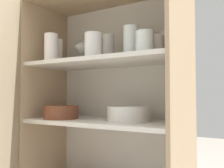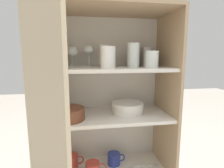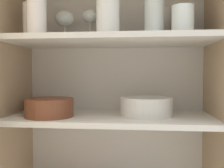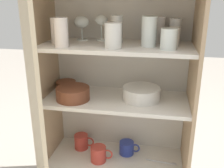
{
  "view_description": "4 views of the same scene",
  "coord_description": "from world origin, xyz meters",
  "views": [
    {
      "loc": [
        0.73,
        -0.93,
        0.76
      ],
      "look_at": [
        0.03,
        0.21,
        0.81
      ],
      "focal_mm": 42.0,
      "sensor_mm": 36.0,
      "label": 1
    },
    {
      "loc": [
        -0.13,
        -0.9,
        1.0
      ],
      "look_at": [
        0.04,
        0.22,
        0.82
      ],
      "focal_mm": 28.0,
      "sensor_mm": 36.0,
      "label": 2
    },
    {
      "loc": [
        0.11,
        -0.85,
        0.79
      ],
      "look_at": [
        -0.0,
        0.23,
        0.75
      ],
      "focal_mm": 42.0,
      "sensor_mm": 36.0,
      "label": 3
    },
    {
      "loc": [
        0.22,
        -1.16,
        1.19
      ],
      "look_at": [
        -0.03,
        0.2,
        0.7
      ],
      "focal_mm": 42.0,
      "sensor_mm": 36.0,
      "label": 4
    }
  ],
  "objects": [
    {
      "name": "cupboard_door",
      "position": [
        -0.3,
        -0.19,
        0.63
      ],
      "size": [
        0.24,
        0.35,
        1.27
      ],
      "color": "tan",
      "rests_on": "ground_plane"
    },
    {
      "name": "wine_glass_1",
      "position": [
        -0.21,
        0.26,
        1.03
      ],
      "size": [
        0.08,
        0.08,
        0.13
      ],
      "color": "white",
      "rests_on": "shelf_board_upper"
    },
    {
      "name": "cupboard_side_left",
      "position": [
        -0.4,
        0.17,
        0.63
      ],
      "size": [
        0.02,
        0.38,
        1.27
      ],
      "primitive_type": "cube",
      "color": "tan",
      "rests_on": "ground_plane"
    },
    {
      "name": "tumbler_glass_8",
      "position": [
        0.3,
        0.27,
        1.0
      ],
      "size": [
        0.06,
        0.06,
        0.13
      ],
      "color": "white",
      "rests_on": "shelf_board_upper"
    },
    {
      "name": "tumbler_glass_2",
      "position": [
        -0.0,
        0.08,
        0.99
      ],
      "size": [
        0.08,
        0.08,
        0.12
      ],
      "color": "white",
      "rests_on": "shelf_board_upper"
    },
    {
      "name": "serving_bowl_small",
      "position": [
        -0.32,
        0.26,
        0.66
      ],
      "size": [
        0.12,
        0.12,
        0.05
      ],
      "color": "brown",
      "rests_on": "shelf_board_middle"
    },
    {
      "name": "tumbler_glass_4",
      "position": [
        -0.3,
        0.14,
        1.0
      ],
      "size": [
        0.08,
        0.08,
        0.13
      ],
      "color": "silver",
      "rests_on": "shelf_board_upper"
    },
    {
      "name": "tumbler_glass_5",
      "position": [
        0.26,
        0.09,
        0.98
      ],
      "size": [
        0.08,
        0.08,
        0.1
      ],
      "color": "white",
      "rests_on": "shelf_board_upper"
    },
    {
      "name": "serving_spoon",
      "position": [
        0.29,
        0.17,
        0.24
      ],
      "size": [
        0.18,
        0.03,
        0.01
      ],
      "color": "silver",
      "rests_on": "shelf_board_lower"
    },
    {
      "name": "cupboard_back_panel",
      "position": [
        0.0,
        0.35,
        0.63
      ],
      "size": [
        0.82,
        0.02,
        1.27
      ],
      "primitive_type": "cube",
      "color": "silver",
      "rests_on": "ground_plane"
    },
    {
      "name": "tumbler_glass_3",
      "position": [
        -0.01,
        0.23,
        1.01
      ],
      "size": [
        0.06,
        0.06,
        0.14
      ],
      "color": "white",
      "rests_on": "shelf_board_upper"
    },
    {
      "name": "plate_stack_white",
      "position": [
        0.14,
        0.18,
        0.67
      ],
      "size": [
        0.2,
        0.2,
        0.07
      ],
      "color": "silver",
      "rests_on": "shelf_board_middle"
    },
    {
      "name": "tumbler_glass_7",
      "position": [
        -0.25,
        0.06,
        1.01
      ],
      "size": [
        0.07,
        0.07,
        0.14
      ],
      "color": "silver",
      "rests_on": "shelf_board_upper"
    },
    {
      "name": "cupboard_side_right",
      "position": [
        0.4,
        0.17,
        0.63
      ],
      "size": [
        0.02,
        0.38,
        1.27
      ],
      "primitive_type": "cube",
      "color": "tan",
      "rests_on": "ground_plane"
    },
    {
      "name": "coffee_mug_extra_2",
      "position": [
        -0.09,
        0.13,
        0.29
      ],
      "size": [
        0.13,
        0.09,
        0.09
      ],
      "color": "#BC3D33",
      "rests_on": "shelf_board_lower"
    },
    {
      "name": "shelf_board_lower",
      "position": [
        0.0,
        0.17,
        0.23
      ],
      "size": [
        0.79,
        0.34,
        0.02
      ],
      "primitive_type": "cube",
      "color": "silver"
    },
    {
      "name": "tumbler_glass_1",
      "position": [
        0.17,
        0.15,
        1.01
      ],
      "size": [
        0.08,
        0.08,
        0.15
      ],
      "color": "white",
      "rests_on": "shelf_board_upper"
    },
    {
      "name": "wine_glass_0",
      "position": [
        -0.1,
        0.27,
        1.04
      ],
      "size": [
        0.07,
        0.07,
        0.14
      ],
      "color": "white",
      "rests_on": "shelf_board_upper"
    },
    {
      "name": "tumbler_glass_6",
      "position": [
        0.28,
        0.18,
        0.98
      ],
      "size": [
        0.08,
        0.08,
        0.09
      ],
      "color": "white",
      "rests_on": "shelf_board_upper"
    },
    {
      "name": "coffee_mug_extra_1",
      "position": [
        -0.23,
        0.24,
        0.29
      ],
      "size": [
        0.13,
        0.09,
        0.09
      ],
      "color": "#BC3D33",
      "rests_on": "shelf_board_lower"
    },
    {
      "name": "shelf_board_middle",
      "position": [
        0.0,
        0.17,
        0.62
      ],
      "size": [
        0.79,
        0.34,
        0.02
      ],
      "primitive_type": "cube",
      "color": "silver"
    },
    {
      "name": "tumbler_glass_0",
      "position": [
        0.2,
        0.28,
        1.0
      ],
      "size": [
        0.08,
        0.08,
        0.14
      ],
      "color": "silver",
      "rests_on": "shelf_board_upper"
    },
    {
      "name": "mixing_bowl_large",
      "position": [
        -0.23,
        0.11,
        0.67
      ],
      "size": [
        0.18,
        0.18,
        0.07
      ],
      "color": "brown",
      "rests_on": "shelf_board_middle"
    },
    {
      "name": "coffee_mug_primary",
      "position": [
        0.06,
        0.23,
        0.28
      ],
      "size": [
        0.13,
        0.09,
        0.08
      ],
      "color": "#283893",
      "rests_on": "shelf_board_lower"
    },
    {
      "name": "shelf_board_upper",
      "position": [
        0.0,
        0.17,
        0.92
      ],
      "size": [
        0.79,
        0.34,
        0.02
      ],
      "primitive_type": "cube",
      "color": "silver"
    }
  ]
}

